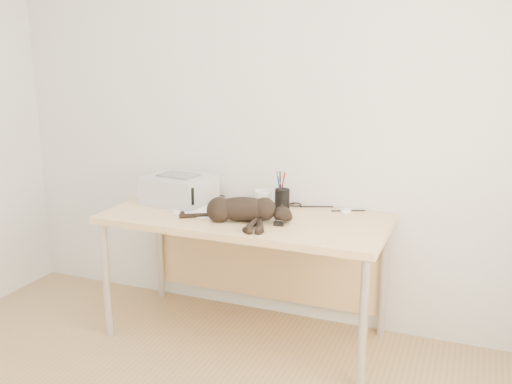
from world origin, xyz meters
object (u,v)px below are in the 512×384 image
at_px(cat, 240,210).
at_px(pen_cup, 282,199).
at_px(printer, 179,189).
at_px(mouse, 346,209).
at_px(desk, 251,234).
at_px(mug, 262,198).

relative_size(cat, pen_cup, 2.85).
height_order(printer, cat, printer).
bearing_deg(mouse, desk, -162.94).
height_order(cat, mug, cat).
height_order(printer, mouse, printer).
bearing_deg(mug, cat, -90.83).
distance_m(cat, mouse, 0.63).
bearing_deg(printer, pen_cup, 9.44).
xyz_separation_m(printer, mug, (0.50, 0.11, -0.04)).
distance_m(desk, mug, 0.23).
relative_size(printer, pen_cup, 1.86).
height_order(mug, mouse, mug).
relative_size(mug, pen_cup, 0.48).
height_order(desk, printer, printer).
xyz_separation_m(printer, mouse, (0.99, 0.17, -0.07)).
xyz_separation_m(desk, pen_cup, (0.15, 0.13, 0.20)).
height_order(printer, mug, printer).
bearing_deg(mouse, pen_cup, -173.11).
height_order(cat, mouse, cat).
height_order(desk, mouse, mouse).
bearing_deg(desk, mug, 79.72).
bearing_deg(pen_cup, desk, -139.81).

